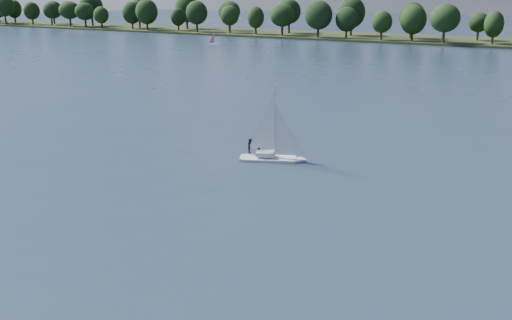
{
  "coord_description": "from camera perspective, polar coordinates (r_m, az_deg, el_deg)",
  "views": [
    {
      "loc": [
        26.12,
        -7.59,
        18.08
      ],
      "look_at": [
        0.58,
        37.82,
        2.5
      ],
      "focal_mm": 40.0,
      "sensor_mm": 36.0,
      "label": 1
    }
  ],
  "objects": [
    {
      "name": "ground",
      "position": [
        112.18,
        15.61,
        6.77
      ],
      "size": [
        700.0,
        700.0,
        0.0
      ],
      "primitive_type": "plane",
      "color": "#233342",
      "rests_on": "ground"
    },
    {
      "name": "far_shore",
      "position": [
        221.88,
        22.91,
        10.7
      ],
      "size": [
        660.0,
        40.0,
        1.5
      ],
      "primitive_type": "cube",
      "color": "black",
      "rests_on": "ground"
    },
    {
      "name": "sailboat",
      "position": [
        62.3,
        1.29,
        2.09
      ],
      "size": [
        6.79,
        4.18,
        8.67
      ],
      "rotation": [
        0.0,
        0.0,
        0.39
      ],
      "color": "silver",
      "rests_on": "ground"
    },
    {
      "name": "dinghy_pink",
      "position": [
        200.04,
        -4.2,
        11.77
      ],
      "size": [
        3.39,
        2.58,
        5.08
      ],
      "rotation": [
        0.0,
        0.0,
        0.48
      ],
      "color": "white",
      "rests_on": "ground"
    },
    {
      "name": "pontoon",
      "position": [
        273.79,
        -13.04,
        12.45
      ],
      "size": [
        4.33,
        2.81,
        0.5
      ],
      "primitive_type": "cube",
      "rotation": [
        0.0,
        0.0,
        0.21
      ],
      "color": "#4F5254",
      "rests_on": "ground"
    },
    {
      "name": "treeline",
      "position": [
        217.08,
        23.56,
        12.68
      ],
      "size": [
        562.59,
        74.15,
        18.02
      ],
      "color": "black",
      "rests_on": "ground"
    }
  ]
}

